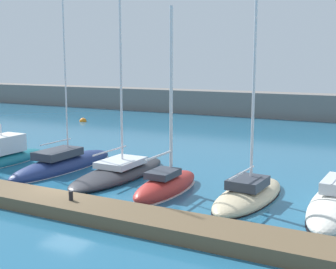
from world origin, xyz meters
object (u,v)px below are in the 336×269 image
Objects in this scene: motorboat_teal_third at (3,157)px; sailboat_red_sixth at (166,184)px; sailboat_sand_seventh at (249,193)px; sailboat_charcoal_fifth at (120,170)px; mooring_buoy_orange at (83,122)px; sailboat_navy_fourth at (63,164)px; dock_bollard at (71,196)px.

motorboat_teal_third is 13.32m from sailboat_red_sixth.
sailboat_charcoal_fifth is at bearing 88.01° from sailboat_sand_seventh.
mooring_buoy_orange is at bearing 47.08° from sailboat_red_sixth.
sailboat_navy_fourth reaches higher than dock_bollard.
sailboat_navy_fourth is 12.78m from sailboat_sand_seventh.
sailboat_sand_seventh reaches higher than sailboat_red_sixth.
sailboat_red_sixth is at bearing -43.14° from mooring_buoy_orange.
dock_bollard is at bearing -136.21° from sailboat_navy_fourth.
sailboat_red_sixth is 0.63× the size of sailboat_sand_seventh.
sailboat_charcoal_fifth reaches higher than mooring_buoy_orange.
sailboat_sand_seventh is (8.41, -0.77, -0.06)m from sailboat_charcoal_fifth.
sailboat_navy_fourth is at bearing -83.86° from motorboat_teal_third.
dock_bollard is (1.77, -6.61, 0.44)m from sailboat_charcoal_fifth.
sailboat_sand_seventh is (17.61, -0.13, -0.11)m from motorboat_teal_third.
motorboat_teal_third reaches higher than mooring_buoy_orange.
dock_bollard is (-6.64, -5.84, 0.49)m from sailboat_sand_seventh.
dock_bollard reaches higher than mooring_buoy_orange.
sailboat_charcoal_fifth is at bearing -88.40° from sailboat_navy_fourth.
sailboat_red_sixth is 30.22m from mooring_buoy_orange.
sailboat_charcoal_fifth reaches higher than motorboat_teal_third.
dock_bollard is (-2.31, -5.02, 0.38)m from sailboat_red_sixth.
sailboat_red_sixth is at bearing -111.25° from sailboat_charcoal_fifth.
dock_bollard is (6.12, -6.54, 0.50)m from sailboat_navy_fourth.
sailboat_navy_fourth is 8.57m from sailboat_red_sixth.
sailboat_sand_seventh is at bearing -91.04° from motorboat_teal_third.
mooring_buoy_orange is (-17.97, 19.07, -0.38)m from sailboat_charcoal_fifth.
sailboat_charcoal_fifth reaches higher than dock_bollard.
sailboat_charcoal_fifth is 21.92× the size of mooring_buoy_orange.
sailboat_navy_fourth is 1.61× the size of sailboat_red_sixth.
sailboat_charcoal_fifth reaches higher than sailboat_navy_fourth.
sailboat_charcoal_fifth is 6.86m from dock_bollard.
sailboat_sand_seventh is at bearing -95.12° from sailboat_charcoal_fifth.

